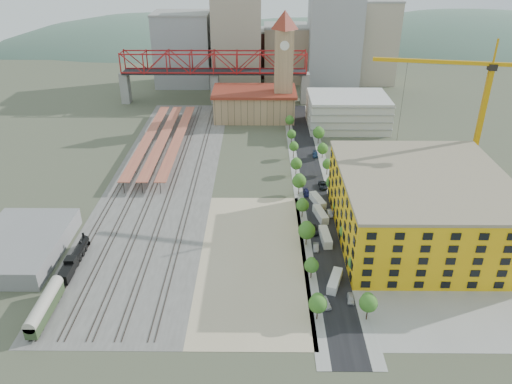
{
  "coord_description": "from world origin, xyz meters",
  "views": [
    {
      "loc": [
        -2.32,
        -140.54,
        76.3
      ],
      "look_at": [
        -3.41,
        -12.88,
        10.0
      ],
      "focal_mm": 35.0,
      "sensor_mm": 36.0,
      "label": 1
    }
  ],
  "objects_px": {
    "site_trailer_b": "(325,237)",
    "coach": "(45,306)",
    "clock_tower": "(284,56)",
    "car_0": "(326,303)",
    "locomotive": "(75,258)",
    "site_trailer_d": "(318,201)",
    "site_trailer_a": "(335,281)",
    "site_trailer_c": "(321,214)",
    "construction_building": "(420,206)",
    "tower_crane": "(473,103)"
  },
  "relations": [
    {
      "from": "car_0",
      "to": "construction_building",
      "type": "bearing_deg",
      "value": 36.53
    },
    {
      "from": "coach",
      "to": "site_trailer_b",
      "type": "distance_m",
      "value": 73.11
    },
    {
      "from": "tower_crane",
      "to": "construction_building",
      "type": "bearing_deg",
      "value": -127.38
    },
    {
      "from": "site_trailer_a",
      "to": "site_trailer_b",
      "type": "bearing_deg",
      "value": 108.73
    },
    {
      "from": "clock_tower",
      "to": "tower_crane",
      "type": "relative_size",
      "value": 1.05
    },
    {
      "from": "locomotive",
      "to": "clock_tower",
      "type": "bearing_deg",
      "value": 63.13
    },
    {
      "from": "locomotive",
      "to": "site_trailer_d",
      "type": "height_order",
      "value": "locomotive"
    },
    {
      "from": "clock_tower",
      "to": "site_trailer_c",
      "type": "height_order",
      "value": "clock_tower"
    },
    {
      "from": "locomotive",
      "to": "site_trailer_d",
      "type": "bearing_deg",
      "value": 26.43
    },
    {
      "from": "coach",
      "to": "site_trailer_b",
      "type": "height_order",
      "value": "coach"
    },
    {
      "from": "coach",
      "to": "site_trailer_d",
      "type": "xyz_separation_m",
      "value": [
        66.0,
        52.82,
        -1.55
      ]
    },
    {
      "from": "tower_crane",
      "to": "site_trailer_b",
      "type": "xyz_separation_m",
      "value": [
        -46.55,
        -30.0,
        -29.43
      ]
    },
    {
      "from": "clock_tower",
      "to": "car_0",
      "type": "xyz_separation_m",
      "value": [
        5.0,
        -130.39,
        -27.95
      ]
    },
    {
      "from": "site_trailer_c",
      "to": "site_trailer_d",
      "type": "distance_m",
      "value": 8.76
    },
    {
      "from": "site_trailer_d",
      "to": "locomotive",
      "type": "bearing_deg",
      "value": -170.27
    },
    {
      "from": "site_trailer_d",
      "to": "clock_tower",
      "type": "bearing_deg",
      "value": 78.89
    },
    {
      "from": "site_trailer_d",
      "to": "coach",
      "type": "bearing_deg",
      "value": -158.03
    },
    {
      "from": "locomotive",
      "to": "site_trailer_d",
      "type": "xyz_separation_m",
      "value": [
        66.0,
        32.8,
        -0.64
      ]
    },
    {
      "from": "site_trailer_c",
      "to": "site_trailer_b",
      "type": "bearing_deg",
      "value": -102.27
    },
    {
      "from": "clock_tower",
      "to": "coach",
      "type": "relative_size",
      "value": 3.15
    },
    {
      "from": "locomotive",
      "to": "site_trailer_b",
      "type": "bearing_deg",
      "value": 9.79
    },
    {
      "from": "construction_building",
      "to": "site_trailer_c",
      "type": "distance_m",
      "value": 28.89
    },
    {
      "from": "site_trailer_b",
      "to": "site_trailer_c",
      "type": "height_order",
      "value": "site_trailer_b"
    },
    {
      "from": "construction_building",
      "to": "site_trailer_d",
      "type": "distance_m",
      "value": 32.84
    },
    {
      "from": "locomotive",
      "to": "site_trailer_a",
      "type": "distance_m",
      "value": 66.52
    },
    {
      "from": "site_trailer_c",
      "to": "car_0",
      "type": "height_order",
      "value": "site_trailer_c"
    },
    {
      "from": "site_trailer_a",
      "to": "site_trailer_c",
      "type": "bearing_deg",
      "value": 108.73
    },
    {
      "from": "coach",
      "to": "site_trailer_c",
      "type": "xyz_separation_m",
      "value": [
        66.0,
        44.06,
        -1.55
      ]
    },
    {
      "from": "construction_building",
      "to": "coach",
      "type": "xyz_separation_m",
      "value": [
        -92.0,
        -34.51,
        -6.65
      ]
    },
    {
      "from": "construction_building",
      "to": "car_0",
      "type": "distance_m",
      "value": 42.9
    },
    {
      "from": "site_trailer_a",
      "to": "site_trailer_c",
      "type": "distance_m",
      "value": 32.34
    },
    {
      "from": "locomotive",
      "to": "tower_crane",
      "type": "xyz_separation_m",
      "value": [
        112.55,
        41.39,
        28.82
      ]
    },
    {
      "from": "coach",
      "to": "tower_crane",
      "type": "relative_size",
      "value": 0.33
    },
    {
      "from": "clock_tower",
      "to": "tower_crane",
      "type": "xyz_separation_m",
      "value": [
        54.55,
        -73.1,
        1.97
      ]
    },
    {
      "from": "clock_tower",
      "to": "site_trailer_b",
      "type": "relative_size",
      "value": 5.74
    },
    {
      "from": "coach",
      "to": "locomotive",
      "type": "bearing_deg",
      "value": 90.0
    },
    {
      "from": "locomotive",
      "to": "coach",
      "type": "height_order",
      "value": "coach"
    },
    {
      "from": "construction_building",
      "to": "site_trailer_a",
      "type": "bearing_deg",
      "value": -138.77
    },
    {
      "from": "site_trailer_d",
      "to": "site_trailer_b",
      "type": "bearing_deg",
      "value": -106.7
    },
    {
      "from": "construction_building",
      "to": "site_trailer_a",
      "type": "height_order",
      "value": "construction_building"
    },
    {
      "from": "construction_building",
      "to": "site_trailer_d",
      "type": "xyz_separation_m",
      "value": [
        -26.0,
        18.31,
        -8.2
      ]
    },
    {
      "from": "site_trailer_a",
      "to": "construction_building",
      "type": "bearing_deg",
      "value": 59.96
    },
    {
      "from": "tower_crane",
      "to": "locomotive",
      "type": "bearing_deg",
      "value": -159.81
    },
    {
      "from": "site_trailer_b",
      "to": "coach",
      "type": "bearing_deg",
      "value": -158.32
    },
    {
      "from": "locomotive",
      "to": "site_trailer_c",
      "type": "distance_m",
      "value": 70.25
    },
    {
      "from": "locomotive",
      "to": "site_trailer_c",
      "type": "height_order",
      "value": "locomotive"
    },
    {
      "from": "coach",
      "to": "site_trailer_d",
      "type": "height_order",
      "value": "coach"
    },
    {
      "from": "construction_building",
      "to": "car_0",
      "type": "relative_size",
      "value": 11.58
    },
    {
      "from": "coach",
      "to": "site_trailer_a",
      "type": "bearing_deg",
      "value": 10.07
    },
    {
      "from": "coach",
      "to": "site_trailer_a",
      "type": "relative_size",
      "value": 1.9
    }
  ]
}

